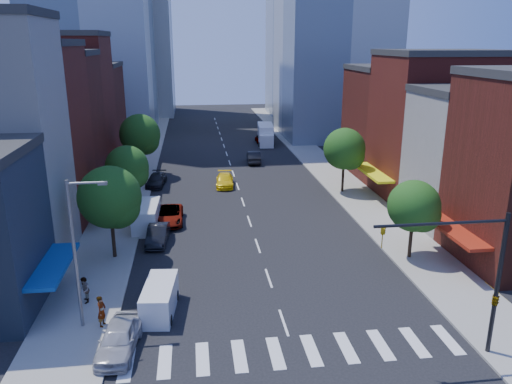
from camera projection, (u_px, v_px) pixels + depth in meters
The scene contains 30 objects.
ground at pixel (284, 323), 30.30m from camera, with size 220.00×220.00×0.00m, color black.
sidewalk_left at pixel (138, 169), 66.72m from camera, with size 5.00×120.00×0.15m, color gray.
sidewalk_right at pixel (320, 163), 69.79m from camera, with size 5.00×120.00×0.15m, color gray.
crosswalk at pixel (294, 352), 27.45m from camera, with size 19.00×3.00×0.01m, color silver.
bldg_left_2 at pixel (14, 139), 44.87m from camera, with size 12.00×9.00×16.00m, color maroon.
bldg_left_3 at pixel (42, 129), 53.08m from camera, with size 12.00×8.00×15.00m, color #4C1C13.
bldg_left_4 at pixel (60, 109), 60.86m from camera, with size 12.00×9.00×17.00m, color maroon.
bldg_left_5 at pixel (78, 114), 70.46m from camera, with size 12.00×10.00×13.00m, color #4C1C13.
bldg_right_1 at pixel (482, 160), 45.39m from camera, with size 12.00×8.00×12.00m, color beige.
bldg_right_2 at pixel (437, 128), 53.50m from camera, with size 12.00×10.00×15.00m, color maroon.
bldg_right_3 at pixel (399, 123), 63.28m from camera, with size 12.00×10.00×13.00m, color #4C1C13.
traffic_signal at pixel (488, 285), 26.05m from camera, with size 7.24×2.24×8.00m.
streetlight at pixel (77, 246), 28.27m from camera, with size 2.25×0.25×9.00m.
tree_left_near at pixel (112, 200), 37.87m from camera, with size 4.80×4.80×7.30m.
tree_left_mid at pixel (129, 169), 48.41m from camera, with size 4.20×4.20×6.65m.
tree_left_far at pixel (141, 136), 61.51m from camera, with size 5.00×5.00×7.75m.
tree_right_near at pixel (416, 208), 38.05m from camera, with size 4.00×4.00×6.20m.
tree_right_far at pixel (346, 151), 54.94m from camera, with size 4.60×4.60×7.20m.
parked_car_front at pixel (119, 338), 27.25m from camera, with size 1.93×4.80×1.64m, color #A8A7AC.
parked_car_second at pixel (158, 235), 42.06m from camera, with size 1.61×4.61×1.52m, color black.
parked_car_third at pixel (169, 215), 46.80m from camera, with size 2.48×5.39×1.50m, color #999999.
parked_car_rear at pixel (156, 180), 58.83m from camera, with size 1.98×4.88×1.42m, color black.
cargo_van_near at pixel (159, 299), 31.11m from camera, with size 2.27×4.67×1.92m.
cargo_van_far at pixel (146, 217), 45.26m from camera, with size 2.31×5.36×2.25m.
taxi at pixel (225, 180), 58.71m from camera, with size 1.99×4.89×1.42m, color yellow.
traffic_car_oncoming at pixel (254, 157), 70.03m from camera, with size 1.74×4.99×1.64m, color black.
traffic_car_far at pixel (261, 138), 84.32m from camera, with size 1.63×4.06×1.38m, color #999999.
box_truck at pixel (266, 135), 82.69m from camera, with size 3.09×8.14×3.20m.
pedestrian_near at pixel (102, 311), 29.46m from camera, with size 0.70×0.46×1.92m, color #999999.
pedestrian_far at pixel (84, 290), 32.11m from camera, with size 0.85×0.66×1.74m, color #999999.
Camera 1 is at (-5.10, -26.27, 16.38)m, focal length 35.00 mm.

